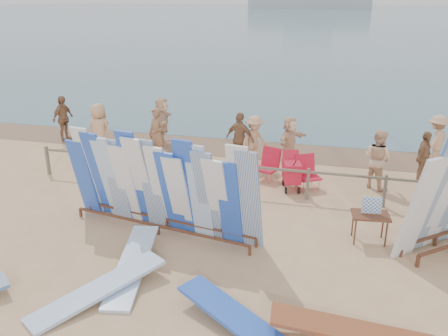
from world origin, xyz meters
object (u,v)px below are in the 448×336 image
(beachgoer_5, at_px, (290,141))
(flat_board_a, at_px, (133,272))
(beach_chair_left, at_px, (267,171))
(beachgoer_10, at_px, (424,157))
(main_surfboard_rack, at_px, (161,188))
(beachgoer_0, at_px, (100,130))
(beach_chair_right, at_px, (307,179))
(beachgoer_1, at_px, (157,134))
(beachgoer_9, at_px, (436,141))
(beachgoer_11, at_px, (162,121))
(flat_board_b, at_px, (99,297))
(flat_board_d, at_px, (243,332))
(beachgoer_extra_1, at_px, (63,119))
(beachgoer_8, at_px, (378,159))
(vendor_table, at_px, (369,227))
(beachgoer_4, at_px, (240,139))
(beachgoer_3, at_px, (254,141))
(stroller, at_px, (291,175))

(beachgoer_5, bearing_deg, flat_board_a, -173.49)
(beach_chair_left, distance_m, beachgoer_10, 4.63)
(main_surfboard_rack, xyz_separation_m, beachgoer_0, (-4.06, 4.67, -0.18))
(beach_chair_right, height_order, beachgoer_5, beachgoer_5)
(beachgoer_1, relative_size, beachgoer_9, 1.04)
(flat_board_a, distance_m, beachgoer_0, 7.72)
(beachgoer_11, bearing_deg, flat_board_b, 179.93)
(beachgoer_1, bearing_deg, beachgoer_5, 30.92)
(beach_chair_right, relative_size, beachgoer_11, 0.55)
(main_surfboard_rack, distance_m, beachgoer_0, 6.19)
(flat_board_d, height_order, beachgoer_extra_1, beachgoer_extra_1)
(flat_board_b, bearing_deg, beachgoer_0, 149.99)
(beachgoer_extra_1, xyz_separation_m, beachgoer_10, (12.68, -1.17, -0.09))
(beachgoer_5, bearing_deg, beach_chair_right, -134.87)
(beachgoer_0, height_order, beachgoer_8, beachgoer_0)
(beachgoer_8, xyz_separation_m, beachgoer_extra_1, (-11.32, 1.99, -0.01))
(beachgoer_1, xyz_separation_m, beachgoer_5, (4.39, 0.63, -0.08))
(beach_chair_left, xyz_separation_m, beachgoer_8, (3.14, 0.18, 0.59))
(vendor_table, height_order, beachgoer_11, beachgoer_11)
(beach_chair_left, height_order, beachgoer_5, beachgoer_5)
(flat_board_d, xyz_separation_m, beach_chair_right, (0.52, 6.55, 0.28))
(beachgoer_4, relative_size, beachgoer_3, 1.06)
(beachgoer_4, xyz_separation_m, beachgoer_10, (5.59, -0.14, -0.10))
(beachgoer_4, bearing_deg, beachgoer_10, -163.09)
(beach_chair_right, relative_size, beachgoer_5, 0.60)
(flat_board_d, relative_size, beachgoer_3, 1.62)
(main_surfboard_rack, relative_size, flat_board_a, 1.83)
(flat_board_b, xyz_separation_m, beachgoer_3, (1.44, 7.87, 0.83))
(vendor_table, height_order, beach_chair_left, vendor_table)
(beachgoer_5, height_order, beachgoer_9, beachgoer_9)
(stroller, relative_size, beachgoer_11, 0.63)
(flat_board_a, xyz_separation_m, beachgoer_10, (6.32, 6.69, 0.78))
(flat_board_b, relative_size, beachgoer_0, 1.45)
(flat_board_d, relative_size, stroller, 2.46)
(main_surfboard_rack, relative_size, stroller, 4.51)
(beachgoer_1, bearing_deg, beachgoer_extra_1, -172.83)
(beachgoer_4, bearing_deg, flat_board_b, 101.15)
(main_surfboard_rack, xyz_separation_m, beachgoer_11, (-2.53, 6.61, -0.24))
(beachgoer_0, xyz_separation_m, beachgoer_extra_1, (-2.26, 1.38, -0.07))
(beach_chair_right, height_order, stroller, stroller)
(beachgoer_11, bearing_deg, flat_board_d, -166.10)
(vendor_table, relative_size, stroller, 0.99)
(flat_board_b, distance_m, beachgoer_10, 10.10)
(beach_chair_right, bearing_deg, main_surfboard_rack, -163.22)
(main_surfboard_rack, xyz_separation_m, beachgoer_10, (6.36, 4.87, -0.34))
(main_surfboard_rack, distance_m, beachgoer_9, 9.44)
(flat_board_d, distance_m, flat_board_a, 2.82)
(main_surfboard_rack, xyz_separation_m, beach_chair_right, (3.10, 3.51, -0.83))
(beachgoer_0, xyz_separation_m, beachgoer_10, (10.42, 0.21, -0.16))
(main_surfboard_rack, relative_size, beach_chair_left, 5.09)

